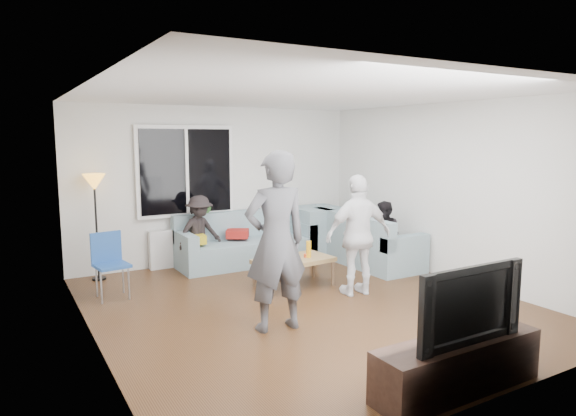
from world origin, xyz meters
TOP-DOWN VIEW (x-y plane):
  - floor at (0.00, 0.00)m, footprint 5.00×5.50m
  - ceiling at (0.00, 0.00)m, footprint 5.00×5.50m
  - wall_back at (0.00, 2.77)m, footprint 5.00×0.04m
  - wall_front at (0.00, -2.77)m, footprint 5.00×0.04m
  - wall_left at (-2.52, 0.00)m, footprint 0.04×5.50m
  - wall_right at (2.52, 0.00)m, footprint 0.04×5.50m
  - window_frame at (-0.60, 2.69)m, footprint 1.62×0.06m
  - window_glass at (-0.60, 2.65)m, footprint 1.50×0.02m
  - window_mullion at (-0.60, 2.64)m, footprint 0.05×0.03m
  - radiator at (-0.60, 2.65)m, footprint 1.30×0.12m
  - potted_plant at (-0.30, 2.62)m, footprint 0.20×0.16m
  - vase at (-0.79, 2.62)m, footprint 0.16×0.16m
  - sofa_back_section at (0.27, 2.27)m, footprint 2.30×0.85m
  - sofa_right_section at (2.02, 1.28)m, footprint 2.00×0.85m
  - sofa_corner at (1.68, 2.27)m, footprint 0.85×0.85m
  - cushion_yellow at (-0.68, 2.25)m, footprint 0.41×0.36m
  - cushion_red at (0.14, 2.33)m, footprint 0.46×0.44m
  - coffee_table at (0.28, 0.76)m, footprint 1.15×0.69m
  - pitcher at (0.20, 0.76)m, footprint 0.17×0.17m
  - side_chair at (-2.05, 1.46)m, footprint 0.46×0.46m
  - floor_lamp at (-2.05, 2.48)m, footprint 0.32×0.32m
  - player_left at (-0.71, -0.54)m, footprint 0.74×0.52m
  - player_right at (0.83, 0.00)m, footprint 0.99×0.51m
  - spectator_right at (2.02, 0.83)m, footprint 0.50×0.60m
  - spectator_back at (-0.54, 2.30)m, footprint 0.85×0.61m
  - tv_console at (-0.07, -2.50)m, footprint 1.60×0.40m
  - television at (-0.07, -2.50)m, footprint 1.12×0.15m
  - bottle_d at (0.50, 0.71)m, footprint 0.07×0.07m
  - bottle_b at (0.21, 0.66)m, footprint 0.08×0.08m
  - bottle_a at (-0.02, 0.88)m, footprint 0.07×0.07m

SIDE VIEW (x-z plane):
  - floor at x=0.00m, z-range -0.04..0.00m
  - coffee_table at x=0.28m, z-range 0.00..0.40m
  - tv_console at x=-0.07m, z-range 0.00..0.44m
  - radiator at x=-0.60m, z-range 0.00..0.62m
  - sofa_back_section at x=0.27m, z-range 0.00..0.85m
  - sofa_right_section at x=2.02m, z-range 0.00..0.85m
  - sofa_corner at x=1.68m, z-range 0.00..0.85m
  - side_chair at x=-2.05m, z-range 0.00..0.86m
  - pitcher at x=0.20m, z-range 0.40..0.57m
  - bottle_a at x=-0.02m, z-range 0.40..0.61m
  - bottle_b at x=0.21m, z-range 0.40..0.62m
  - cushion_yellow at x=-0.68m, z-range 0.44..0.58m
  - cushion_red at x=0.14m, z-range 0.45..0.57m
  - bottle_d at x=0.50m, z-range 0.40..0.64m
  - spectator_right at x=2.02m, z-range 0.00..1.09m
  - spectator_back at x=-0.54m, z-range 0.00..1.19m
  - vase at x=-0.79m, z-range 0.62..0.78m
  - television at x=-0.07m, z-range 0.44..1.09m
  - floor_lamp at x=-2.05m, z-range 0.00..1.56m
  - potted_plant at x=-0.30m, z-range 0.62..0.98m
  - player_right at x=0.83m, z-range 0.00..1.61m
  - player_left at x=-0.71m, z-range 0.00..1.96m
  - wall_back at x=0.00m, z-range 0.00..2.60m
  - wall_front at x=0.00m, z-range 0.00..2.60m
  - wall_left at x=-2.52m, z-range 0.00..2.60m
  - wall_right at x=2.52m, z-range 0.00..2.60m
  - window_frame at x=-0.60m, z-range 0.81..2.29m
  - window_glass at x=-0.60m, z-range 0.88..2.23m
  - window_mullion at x=-0.60m, z-range 0.88..2.23m
  - ceiling at x=0.00m, z-range 2.60..2.64m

